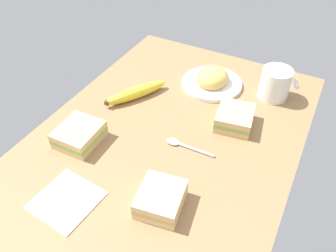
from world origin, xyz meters
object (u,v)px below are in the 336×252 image
coffee_mug_black (275,83)px  sandwich_main (235,118)px  paper_napkin (67,200)px  sandwich_side (79,135)px  sandwich_extra (161,199)px  banana (136,92)px  spoon (182,145)px  plate_of_food (212,80)px

coffee_mug_black → sandwich_main: 18.12cm
coffee_mug_black → paper_napkin: size_ratio=0.88×
sandwich_main → sandwich_side: bearing=126.9°
coffee_mug_black → sandwich_extra: (-48.52, 10.84, -2.45)cm
sandwich_side → sandwich_extra: size_ratio=0.98×
banana → paper_napkin: (-37.85, -5.88, -1.62)cm
sandwich_extra → spoon: size_ratio=0.88×
sandwich_main → paper_napkin: bearing=149.7°
coffee_mug_black → sandwich_main: size_ratio=0.94×
sandwich_side → paper_napkin: bearing=-150.7°
sandwich_side → sandwich_extra: bearing=-105.3°
sandwich_side → plate_of_food: bearing=-27.8°
spoon → coffee_mug_black: bearing=-25.2°
plate_of_food → sandwich_extra: size_ratio=1.62×
sandwich_extra → banana: size_ratio=0.61×
spoon → banana: bearing=60.3°
sandwich_main → banana: bearing=94.0°
sandwich_side → sandwich_extra: (-7.43, -27.18, -0.00)cm
banana → paper_napkin: banana is taller
spoon → plate_of_food: bearing=7.1°
coffee_mug_black → spoon: 34.21cm
coffee_mug_black → sandwich_side: size_ratio=0.99×
spoon → sandwich_main: bearing=-32.0°
sandwich_main → sandwich_extra: 31.94cm
sandwich_extra → sandwich_main: bearing=-8.9°
plate_of_food → sandwich_side: plate_of_food is taller
plate_of_food → coffee_mug_black: 18.36cm
banana → spoon: size_ratio=1.44×
coffee_mug_black → sandwich_main: bearing=160.9°
coffee_mug_black → banana: (-18.98, 35.06, -2.87)cm
plate_of_food → paper_napkin: plate_of_food is taller
sandwich_main → spoon: 16.31cm
plate_of_food → sandwich_extra: 46.08cm
paper_napkin → banana: bearing=8.8°
sandwich_main → sandwich_extra: bearing=171.1°
plate_of_food → banana: bearing=133.0°
sandwich_side → sandwich_extra: same height
sandwich_main → spoon: bearing=148.0°
coffee_mug_black → paper_napkin: (-56.84, 29.18, -4.50)cm
plate_of_food → sandwich_side: 43.07cm
coffee_mug_black → sandwich_extra: 49.77cm
sandwich_side → spoon: sandwich_side is taller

